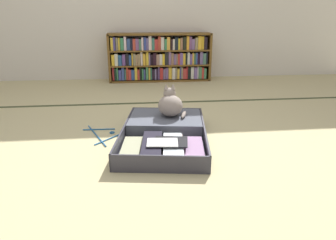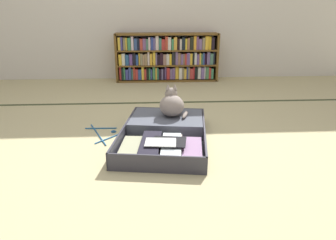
{
  "view_description": "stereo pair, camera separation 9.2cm",
  "coord_description": "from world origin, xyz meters",
  "px_view_note": "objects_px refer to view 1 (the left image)",
  "views": [
    {
      "loc": [
        -0.11,
        -1.98,
        0.89
      ],
      "look_at": [
        0.11,
        0.04,
        0.17
      ],
      "focal_mm": 32.01,
      "sensor_mm": 36.0,
      "label": 1
    },
    {
      "loc": [
        -0.01,
        -1.99,
        0.89
      ],
      "look_at": [
        0.11,
        0.04,
        0.17
      ],
      "focal_mm": 32.01,
      "sensor_mm": 36.0,
      "label": 2
    }
  ],
  "objects_px": {
    "open_suitcase": "(165,132)",
    "black_cat": "(170,104)",
    "bookshelf": "(160,58)",
    "clothes_hanger": "(102,134)"
  },
  "relations": [
    {
      "from": "open_suitcase",
      "to": "black_cat",
      "type": "height_order",
      "value": "black_cat"
    },
    {
      "from": "bookshelf",
      "to": "open_suitcase",
      "type": "xyz_separation_m",
      "value": [
        -0.13,
        -2.12,
        -0.27
      ]
    },
    {
      "from": "bookshelf",
      "to": "clothes_hanger",
      "type": "distance_m",
      "value": 2.12
    },
    {
      "from": "black_cat",
      "to": "bookshelf",
      "type": "bearing_deg",
      "value": 88.02
    },
    {
      "from": "open_suitcase",
      "to": "clothes_hanger",
      "type": "bearing_deg",
      "value": 167.07
    },
    {
      "from": "open_suitcase",
      "to": "black_cat",
      "type": "relative_size",
      "value": 4.03
    },
    {
      "from": "open_suitcase",
      "to": "black_cat",
      "type": "xyz_separation_m",
      "value": [
        0.07,
        0.2,
        0.16
      ]
    },
    {
      "from": "black_cat",
      "to": "clothes_hanger",
      "type": "height_order",
      "value": "black_cat"
    },
    {
      "from": "open_suitcase",
      "to": "black_cat",
      "type": "distance_m",
      "value": 0.26
    },
    {
      "from": "bookshelf",
      "to": "black_cat",
      "type": "height_order",
      "value": "bookshelf"
    }
  ]
}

